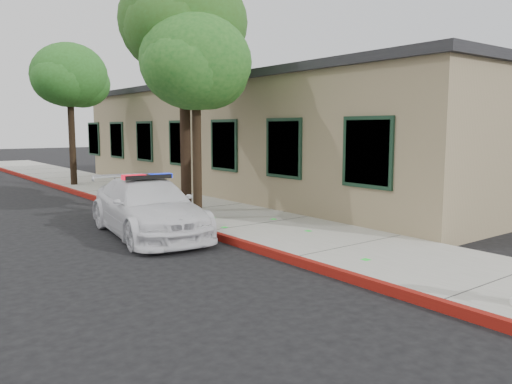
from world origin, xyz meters
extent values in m
plane|color=black|center=(0.00, 0.00, 0.00)|extent=(120.00, 120.00, 0.00)
cube|color=gray|center=(1.60, 3.00, 0.07)|extent=(3.20, 60.00, 0.15)
cube|color=maroon|center=(0.06, 3.00, 0.08)|extent=(0.14, 60.00, 0.16)
cube|color=#8D7C5C|center=(6.70, 9.00, 2.00)|extent=(7.00, 20.00, 4.00)
cube|color=black|center=(6.70, 9.00, 4.12)|extent=(7.30, 20.30, 0.24)
cube|color=black|center=(3.17, 1.00, 1.95)|extent=(0.08, 1.48, 1.68)
cube|color=black|center=(3.17, 4.00, 1.95)|extent=(0.08, 1.48, 1.68)
cube|color=black|center=(3.17, 7.00, 1.95)|extent=(0.08, 1.48, 1.68)
cube|color=black|center=(3.17, 10.00, 1.95)|extent=(0.08, 1.48, 1.68)
cube|color=black|center=(3.17, 13.00, 1.95)|extent=(0.08, 1.48, 1.68)
cube|color=black|center=(3.17, 16.00, 1.95)|extent=(0.08, 1.48, 1.68)
cube|color=black|center=(3.17, 19.00, 1.95)|extent=(0.08, 1.48, 1.68)
imported|color=silver|center=(-0.95, 4.06, 0.66)|extent=(2.41, 4.76, 1.33)
cube|color=black|center=(-0.95, 4.06, 1.39)|extent=(1.23, 0.43, 0.10)
cube|color=red|center=(-1.27, 4.10, 1.39)|extent=(0.55, 0.30, 0.11)
cube|color=#0C22D2|center=(-0.63, 4.02, 1.39)|extent=(0.55, 0.30, 0.11)
cylinder|color=black|center=(0.70, 4.56, 1.76)|extent=(0.23, 0.23, 3.22)
ellipsoid|color=#1A541A|center=(0.70, 4.56, 4.17)|extent=(2.86, 2.86, 2.43)
ellipsoid|color=#1A541A|center=(1.18, 4.77, 3.90)|extent=(2.14, 2.14, 1.82)
ellipsoid|color=#1A541A|center=(0.31, 4.34, 3.99)|extent=(2.23, 2.23, 1.90)
cylinder|color=black|center=(1.05, 5.77, 2.26)|extent=(0.30, 0.30, 4.21)
ellipsoid|color=#2D5119|center=(1.05, 5.77, 5.38)|extent=(3.53, 3.53, 3.00)
ellipsoid|color=#2D5119|center=(1.45, 6.18, 5.04)|extent=(2.84, 2.84, 2.42)
ellipsoid|color=#2D5119|center=(0.63, 5.48, 5.16)|extent=(2.73, 2.73, 2.32)
cylinder|color=black|center=(0.70, 14.67, 1.95)|extent=(0.27, 0.27, 3.59)
ellipsoid|color=#26591C|center=(0.70, 14.67, 4.66)|extent=(3.08, 3.08, 2.62)
ellipsoid|color=#26591C|center=(1.23, 14.81, 4.36)|extent=(2.36, 2.36, 2.01)
ellipsoid|color=#26591C|center=(0.36, 14.40, 4.46)|extent=(2.46, 2.46, 2.09)
camera|label=1|loc=(-6.05, -6.79, 2.52)|focal=35.46mm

